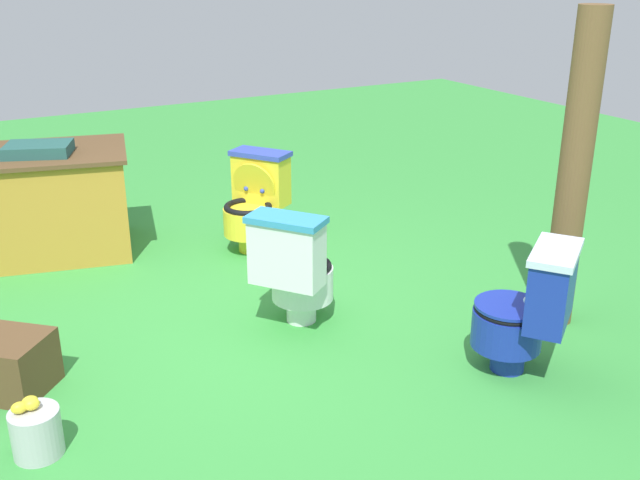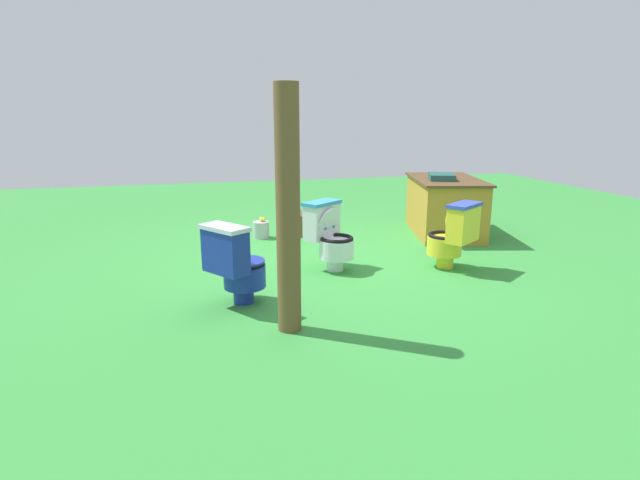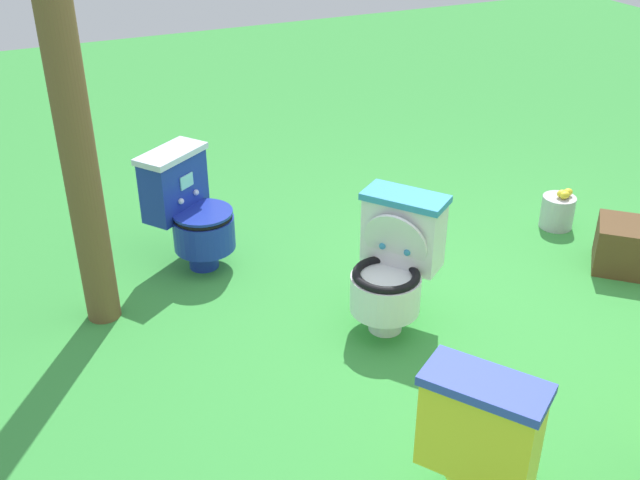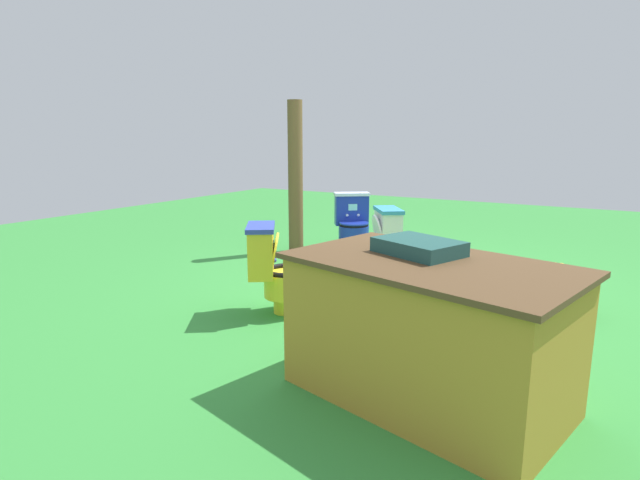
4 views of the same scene
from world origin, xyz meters
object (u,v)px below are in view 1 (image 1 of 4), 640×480
(toilet_white, at_px, (295,268))
(lemon_bucket, at_px, (36,431))
(small_crate, at_px, (8,364))
(wooden_post, at_px, (574,174))
(vendor_table, at_px, (27,203))
(toilet_yellow, at_px, (254,200))
(toilet_blue, at_px, (527,309))

(toilet_white, bearing_deg, lemon_bucket, -108.04)
(small_crate, distance_m, lemon_bucket, 0.61)
(toilet_white, distance_m, wooden_post, 1.68)
(wooden_post, distance_m, lemon_bucket, 3.09)
(small_crate, bearing_deg, lemon_bucket, -87.18)
(vendor_table, height_order, wooden_post, wooden_post)
(toilet_yellow, bearing_deg, toilet_blue, 157.16)
(wooden_post, bearing_deg, vendor_table, 134.15)
(toilet_white, xyz_separation_m, lemon_bucket, (-1.56, -0.52, -0.26))
(toilet_blue, relative_size, toilet_white, 1.00)
(toilet_blue, relative_size, vendor_table, 0.45)
(small_crate, bearing_deg, toilet_yellow, 31.82)
(wooden_post, relative_size, small_crate, 4.68)
(vendor_table, xyz_separation_m, small_crate, (-0.41, -1.88, -0.24))
(wooden_post, relative_size, lemon_bucket, 6.66)
(small_crate, bearing_deg, toilet_white, -3.20)
(toilet_blue, bearing_deg, small_crate, 118.81)
(lemon_bucket, bearing_deg, toilet_white, 18.51)
(toilet_white, height_order, wooden_post, wooden_post)
(small_crate, bearing_deg, wooden_post, -14.81)
(vendor_table, bearing_deg, toilet_yellow, -24.90)
(toilet_blue, xyz_separation_m, lemon_bucket, (-2.36, 0.53, -0.25))
(toilet_blue, height_order, small_crate, toilet_blue)
(toilet_white, relative_size, lemon_bucket, 2.63)
(toilet_blue, bearing_deg, lemon_bucket, 131.69)
(toilet_blue, relative_size, lemon_bucket, 2.63)
(vendor_table, relative_size, small_crate, 4.13)
(toilet_blue, xyz_separation_m, wooden_post, (0.62, 0.35, 0.55))
(toilet_blue, bearing_deg, wooden_post, -6.45)
(toilet_blue, bearing_deg, toilet_yellow, 66.08)
(toilet_white, relative_size, vendor_table, 0.45)
(toilet_yellow, height_order, toilet_white, same)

